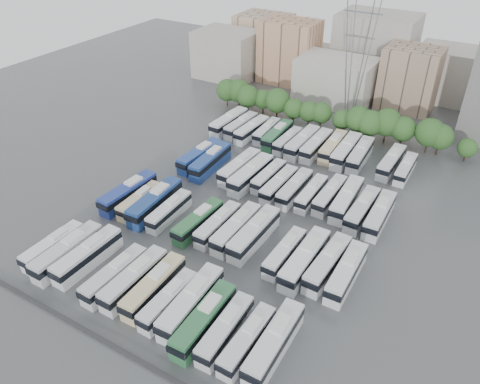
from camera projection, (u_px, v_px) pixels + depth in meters
The scene contains 54 objects.
ground at pixel (243, 219), 84.82m from camera, with size 220.00×220.00×0.00m, color #424447.
parapet at pixel (116, 347), 61.02m from camera, with size 56.00×0.50×0.50m, color #2D2D30.
tree_line at pixel (330, 113), 112.73m from camera, with size 65.58×7.94×8.27m.
city_buildings at pixel (346, 61), 135.16m from camera, with size 102.00×35.00×20.00m.
electricity_pylon at pixel (358, 47), 109.50m from camera, with size 9.00×6.91×33.83m.
bus_r0_s0 at pixel (53, 246), 75.63m from camera, with size 2.55×11.47×3.60m.
bus_r0_s1 at pixel (68, 252), 74.11m from camera, with size 2.95×13.20×4.14m.
bus_r0_s2 at pixel (88, 255), 73.48m from camera, with size 2.98×12.93×4.05m.
bus_r0_s4 at pixel (115, 275), 69.95m from camera, with size 2.88×12.22×3.82m.
bus_r0_s5 at pixel (134, 279), 69.13m from camera, with size 2.83×12.77×4.00m.
bus_r0_s6 at pixel (154, 286), 67.88m from camera, with size 3.09×12.62×3.94m.
bus_r0_s7 at pixel (169, 300), 65.87m from camera, with size 2.55×11.30×3.54m.
bus_r0_s8 at pixel (191, 302), 65.13m from camera, with size 3.51×13.57×4.22m.
bus_r0_s9 at pixel (204, 320), 62.60m from camera, with size 3.13×12.97×4.05m.
bus_r0_s10 at pixel (225, 329), 61.50m from camera, with size 2.88×11.80×3.68m.
bus_r0_s11 at pixel (247, 340), 60.08m from camera, with size 2.64×11.47×3.59m.
bus_r0_s12 at pixel (274, 342), 59.52m from camera, with size 3.04×13.08×4.09m.
bus_r1_s0 at pixel (128, 193), 88.24m from camera, with size 3.52×13.23×4.11m.
bus_r1_s1 at pixel (140, 201), 86.62m from camera, with size 2.70×10.95×3.42m.
bus_r1_s2 at pixel (155, 202), 85.56m from camera, with size 3.61×13.82×4.30m.
bus_r1_s3 at pixel (169, 211), 83.90m from camera, with size 2.75×11.22×3.50m.
bus_r1_s5 at pixel (198, 221), 81.12m from camera, with size 3.16×11.95×3.72m.
bus_r1_s6 at pixel (218, 224), 80.46m from camera, with size 2.67×11.53×3.61m.
bus_r1_s7 at pixel (236, 228), 79.21m from camera, with size 2.89×12.79×4.01m.
bus_r1_s8 at pixel (254, 233), 77.93m from camera, with size 3.13×13.42×4.19m.
bus_r1_s10 at pixel (285, 253), 74.34m from camera, with size 2.65×11.30×3.53m.
bus_r1_s11 at pixel (305, 259), 72.57m from camera, with size 3.10×13.58×4.25m.
bus_r1_s12 at pixel (327, 263), 71.96m from camera, with size 3.37×12.88×4.00m.
bus_r1_s13 at pixel (346, 272), 70.31m from camera, with size 2.90×12.59×3.94m.
bus_r2_s1 at pixel (200, 156), 100.26m from camera, with size 3.41×12.95×4.03m.
bus_r2_s2 at pixel (210, 161), 98.30m from camera, with size 3.44×13.24×4.12m.
bus_r2_s4 at pixel (240, 167), 96.31m from camera, with size 3.19×12.79×3.99m.
bus_r2_s5 at pixel (251, 174), 93.80m from camera, with size 3.36×13.51×4.21m.
bus_r2_s6 at pixel (269, 176), 93.89m from camera, with size 2.62×10.92×3.41m.
bus_r2_s7 at pixel (279, 185), 91.03m from camera, with size 2.85×11.75×3.67m.
bus_r2_s8 at pixel (294, 188), 89.90m from camera, with size 2.63×11.87×3.72m.
bus_r2_s9 at pixel (311, 193), 88.67m from camera, with size 2.44×10.98×3.44m.
bus_r2_s10 at pixel (330, 195), 88.05m from camera, with size 2.75×11.75×3.67m.
bus_r2_s11 at pixel (347, 199), 86.53m from camera, with size 3.35×13.05×4.06m.
bus_r2_s12 at pixel (362, 209), 83.99m from camera, with size 2.95×12.46×3.90m.
bus_r2_s13 at pixel (380, 214), 82.59m from camera, with size 2.97×12.63×3.95m.
bus_r3_s0 at pixel (229, 122), 114.41m from camera, with size 3.37×13.18×4.10m.
bus_r3_s1 at pixel (241, 125), 113.21m from camera, with size 3.04×11.87×3.70m.
bus_r3_s2 at pixel (252, 130), 111.21m from camera, with size 3.23×12.13×3.77m.
bus_r3_s3 at pixel (267, 131), 110.95m from camera, with size 2.89×11.06×3.44m.
bus_r3_s4 at pixel (277, 135), 108.74m from camera, with size 3.10×12.38×3.86m.
bus_r3_s5 at pixel (288, 141), 106.83m from camera, with size 2.70×10.94×3.41m.
bus_r3_s6 at pixel (302, 142), 105.34m from camera, with size 3.12×13.32×4.17m.
bus_r3_s7 at pixel (316, 145), 104.34m from camera, with size 2.90×12.78×4.00m.
bus_r3_s8 at pixel (333, 147), 103.94m from camera, with size 3.14×12.46×3.88m.
bus_r3_s9 at pixel (346, 150), 102.07m from camera, with size 3.26×13.45×4.20m.
bus_r3_s10 at pixel (360, 154), 100.76m from camera, with size 3.39×12.93×4.02m.
bus_r3_s12 at pixel (391, 162), 98.24m from camera, with size 3.05×12.42×3.87m.
bus_r3_s13 at pixel (406, 169), 96.36m from camera, with size 2.40×10.83×3.40m.
Camera 1 is at (34.22, -58.80, 50.88)m, focal length 35.00 mm.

